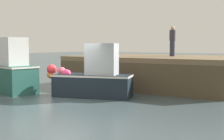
# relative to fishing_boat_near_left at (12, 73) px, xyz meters

# --- Properties ---
(ground) EXTENTS (120.00, 160.00, 0.10)m
(ground) POSITION_rel_fishing_boat_near_left_xyz_m (3.73, -0.46, -1.03)
(ground) COLOR #3D4C51
(pier) EXTENTS (9.08, 6.27, 1.76)m
(pier) POSITION_rel_fishing_boat_near_left_xyz_m (5.22, 5.49, 0.46)
(pier) COLOR brown
(pier) RESTS_ON ground
(fishing_boat_near_left) EXTENTS (3.43, 2.20, 2.77)m
(fishing_boat_near_left) POSITION_rel_fishing_boat_near_left_xyz_m (0.00, 0.00, 0.00)
(fishing_boat_near_left) COLOR #23564C
(fishing_boat_near_left) RESTS_ON ground
(fishing_boat_near_right) EXTENTS (3.91, 2.30, 2.47)m
(fishing_boat_near_right) POSITION_rel_fishing_boat_near_left_xyz_m (4.35, 1.01, -0.10)
(fishing_boat_near_right) COLOR #19232D
(fishing_boat_near_right) RESTS_ON ground
(dockworker) EXTENTS (0.34, 0.34, 1.71)m
(dockworker) POSITION_rel_fishing_boat_near_left_xyz_m (6.30, 6.05, 1.64)
(dockworker) COLOR #2D3342
(dockworker) RESTS_ON pier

